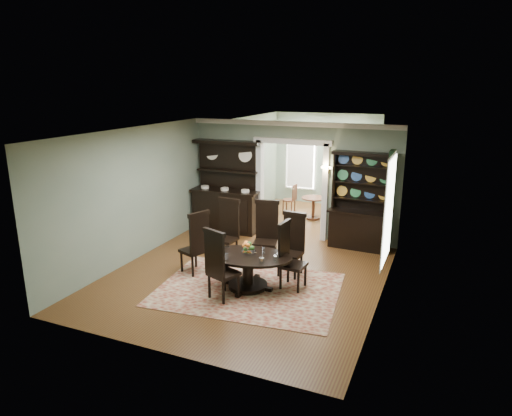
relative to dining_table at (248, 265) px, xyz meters
The scene contains 19 objects.
room 1.23m from the dining_table, 118.96° to the left, with size 5.51×6.01×3.01m.
parlor 6.07m from the dining_table, 92.56° to the left, with size 3.51×3.50×3.01m.
doorway_trim 3.63m from the dining_table, 94.43° to the left, with size 2.08×0.25×2.57m.
right_window 3.00m from the dining_table, 29.41° to the left, with size 0.15×1.47×2.12m.
wall_sconce 3.64m from the dining_table, 78.25° to the left, with size 0.27×0.21×0.21m.
rug 0.48m from the dining_table, 58.43° to the right, with size 3.48×2.58×0.01m, color maroon.
dining_table is the anchor object (origin of this frame).
centerpiece 0.29m from the dining_table, 98.11° to the left, with size 1.45×0.93×0.24m.
chair_far_left 1.66m from the dining_table, 130.47° to the left, with size 0.56×0.53×1.42m.
chair_far_mid 1.42m from the dining_table, 96.66° to the left, with size 0.63×0.61×1.43m.
chair_far_right 1.19m from the dining_table, 60.79° to the left, with size 0.52×0.49×1.34m.
chair_end_left 1.31m from the dining_table, behind, with size 0.64×0.65×1.38m.
chair_end_right 0.82m from the dining_table, 26.60° to the left, with size 0.51×0.53×1.35m.
chair_near 0.79m from the dining_table, 111.89° to the right, with size 0.65×0.64×1.40m.
sideboard 3.77m from the dining_table, 122.84° to the left, with size 1.89×0.73×2.46m.
welsh_dresser 3.57m from the dining_table, 63.57° to the left, with size 1.53×0.61×2.36m.
parlor_table 5.10m from the dining_table, 91.52° to the left, with size 0.71×0.71×0.66m.
parlor_chair_left 5.38m from the dining_table, 99.66° to the left, with size 0.40×0.40×0.94m.
parlor_chair_right 5.19m from the dining_table, 85.98° to the left, with size 0.39×0.38×0.87m.
Camera 1 is at (3.66, -8.03, 3.94)m, focal length 32.00 mm.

